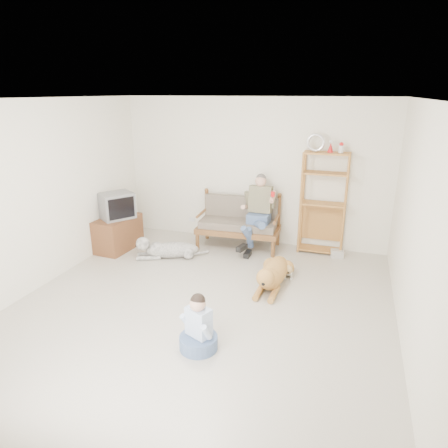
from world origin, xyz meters
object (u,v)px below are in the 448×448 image
(tv_stand, at_px, (118,233))
(golden_retriever, at_px, (273,274))
(etagere, at_px, (323,202))
(loveseat, at_px, (239,221))

(tv_stand, xyz_separation_m, golden_retriever, (3.01, -0.57, -0.12))
(golden_retriever, bearing_deg, tv_stand, 170.98)
(golden_retriever, bearing_deg, etagere, 72.60)
(loveseat, xyz_separation_m, etagere, (1.47, 0.18, 0.44))
(etagere, bearing_deg, tv_stand, -164.14)
(loveseat, distance_m, tv_stand, 2.25)
(loveseat, height_order, golden_retriever, loveseat)
(etagere, distance_m, tv_stand, 3.75)
(tv_stand, relative_size, golden_retriever, 0.62)
(etagere, xyz_separation_m, golden_retriever, (-0.54, -1.58, -0.74))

